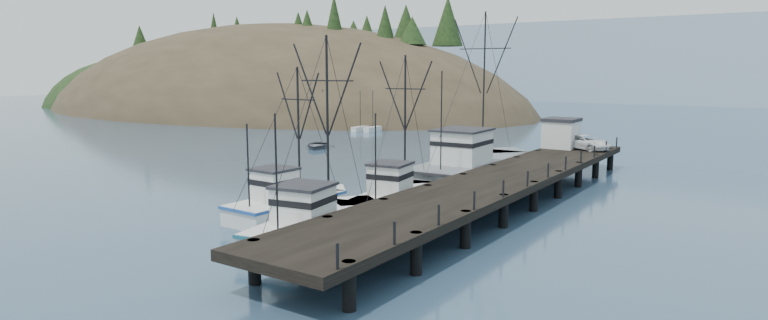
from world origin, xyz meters
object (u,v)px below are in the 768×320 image
trawler_far (399,196)px  pier_shed (561,133)px  trawler_near (319,223)px  pickup_truck (585,142)px  motorboat (317,148)px  pier (497,182)px  trawler_mid (290,203)px  work_vessel (474,166)px

trawler_far → pier_shed: (3.83, 22.13, 2.60)m
trawler_near → trawler_far: bearing=91.9°
pickup_truck → motorboat: bearing=114.2°
motorboat → trawler_far: bearing=-68.6°
trawler_far → pickup_truck: size_ratio=2.17×
pier → pier_shed: pier_shed is taller
pier → trawler_mid: bearing=-134.5°
motorboat → pier: bearing=-57.6°
pier → pier_shed: (-1.50, 18.00, 1.73)m
pier_shed → pier: bearing=-85.2°
work_vessel → motorboat: work_vessel is taller
work_vessel → pickup_truck: work_vessel is taller
trawler_mid → trawler_near: bearing=-30.1°
trawler_near → pickup_truck: (5.78, 30.76, 1.86)m
pier_shed → pickup_truck: 2.36m
trawler_far → motorboat: 32.47m
trawler_far → pickup_truck: (6.07, 22.13, 1.86)m
pier → trawler_far: trawler_far is taller
trawler_mid → work_vessel: (4.30, 17.77, 0.41)m
trawler_near → motorboat: (-25.29, 29.35, -0.82)m
pier → trawler_far: size_ratio=4.15×
trawler_near → trawler_far: 8.64m
pier → pier_shed: bearing=94.8°
trawler_mid → trawler_far: trawler_far is taller
work_vessel → motorboat: bearing=160.5°
motorboat → trawler_mid: bearing=-81.3°
pickup_truck → motorboat: size_ratio=0.96×
trawler_mid → pickup_truck: size_ratio=2.01×
trawler_near → work_vessel: (-0.47, 20.53, 0.41)m
trawler_far → motorboat: (-25.00, 20.71, -0.82)m
motorboat → pickup_truck: bearing=-26.3°
trawler_near → motorboat: size_ratio=2.25×
trawler_mid → pier_shed: bearing=73.5°
pier → pickup_truck: 18.04m
pier_shed → motorboat: bearing=-177.2°
work_vessel → pier_shed: (4.01, 10.23, 2.19)m
pier → trawler_near: trawler_near is taller
trawler_mid → work_vessel: 18.29m
pier → trawler_near: 13.75m
work_vessel → motorboat: size_ratio=3.44×
pier → pickup_truck: (0.74, 18.00, 0.99)m
trawler_near → work_vessel: work_vessel is taller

